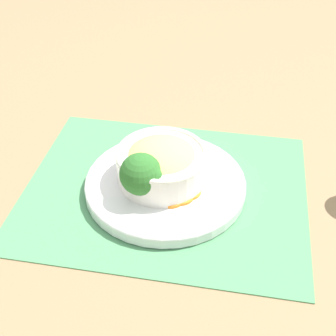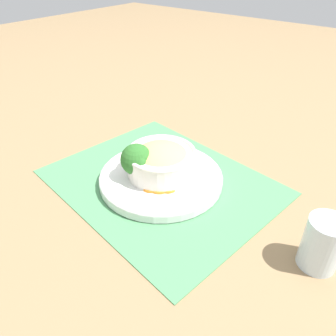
{
  "view_description": "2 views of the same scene",
  "coord_description": "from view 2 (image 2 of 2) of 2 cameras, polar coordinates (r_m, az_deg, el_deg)",
  "views": [
    {
      "loc": [
        -0.03,
        0.61,
        0.55
      ],
      "look_at": [
        -0.0,
        -0.0,
        0.05
      ],
      "focal_mm": 50.0,
      "sensor_mm": 36.0,
      "label": 1
    },
    {
      "loc": [
        -0.39,
        0.46,
        0.45
      ],
      "look_at": [
        -0.01,
        -0.01,
        0.04
      ],
      "focal_mm": 35.0,
      "sensor_mm": 36.0,
      "label": 2
    }
  ],
  "objects": [
    {
      "name": "ground_plane",
      "position": [
        0.75,
        -1.21,
        -2.52
      ],
      "size": [
        4.0,
        4.0,
        0.0
      ],
      "primitive_type": "plane",
      "color": "#8C704C"
    },
    {
      "name": "placemat",
      "position": [
        0.75,
        -1.21,
        -2.4
      ],
      "size": [
        0.54,
        0.45,
        0.0
      ],
      "color": "#4C8C59",
      "rests_on": "ground_plane"
    },
    {
      "name": "plate",
      "position": [
        0.74,
        -1.22,
        -1.58
      ],
      "size": [
        0.28,
        0.28,
        0.02
      ],
      "color": "white",
      "rests_on": "placemat"
    },
    {
      "name": "bowl",
      "position": [
        0.73,
        -1.19,
        1.42
      ],
      "size": [
        0.16,
        0.16,
        0.07
      ],
      "color": "silver",
      "rests_on": "plate"
    },
    {
      "name": "broccoli_floret",
      "position": [
        0.71,
        -5.49,
        1.4
      ],
      "size": [
        0.07,
        0.07,
        0.08
      ],
      "color": "#84AD5B",
      "rests_on": "plate"
    },
    {
      "name": "carrot_slice_near",
      "position": [
        0.71,
        -2.87,
        -3.16
      ],
      "size": [
        0.04,
        0.04,
        0.01
      ],
      "color": "orange",
      "rests_on": "plate"
    },
    {
      "name": "carrot_slice_middle",
      "position": [
        0.7,
        -1.5,
        -3.37
      ],
      "size": [
        0.04,
        0.04,
        0.01
      ],
      "color": "orange",
      "rests_on": "plate"
    },
    {
      "name": "carrot_slice_far",
      "position": [
        0.7,
        -0.08,
        -3.26
      ],
      "size": [
        0.04,
        0.04,
        0.01
      ],
      "color": "orange",
      "rests_on": "plate"
    },
    {
      "name": "water_glass",
      "position": [
        0.61,
        25.18,
        -12.18
      ],
      "size": [
        0.06,
        0.06,
        0.1
      ],
      "color": "silver",
      "rests_on": "ground_plane"
    }
  ]
}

